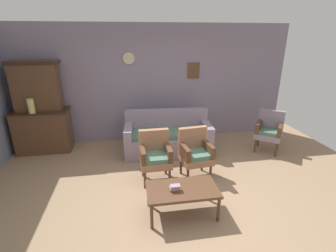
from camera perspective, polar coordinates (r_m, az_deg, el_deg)
ground_plane at (r=4.02m, az=2.00°, el=-16.96°), size 7.68×7.68×0.00m
wall_back_with_decor at (r=5.90m, az=-2.85°, el=9.74°), size 6.40×0.09×2.70m
side_cabinet at (r=6.03m, az=-26.89°, el=-1.00°), size 1.16×0.55×0.93m
cabinet_upper_hutch at (r=5.86m, az=-28.20°, el=8.29°), size 0.99×0.38×1.03m
vase_on_cabinet at (r=5.73m, az=-29.19°, el=4.08°), size 0.13×0.13×0.30m
floral_couch at (r=5.36m, az=-0.05°, el=-2.82°), size 1.88×0.92×0.90m
armchair_by_doorway at (r=4.28m, az=-2.99°, el=-6.54°), size 0.53×0.50×0.90m
armchair_near_cabinet at (r=4.41m, az=6.29°, el=-5.86°), size 0.57×0.54×0.90m
wingback_chair_by_fireplace at (r=5.80m, az=22.44°, el=-0.76°), size 0.71×0.71×0.90m
coffee_table at (r=3.58m, az=3.33°, el=-14.81°), size 1.00×0.56×0.42m
book_stack_on_table at (r=3.49m, az=1.57°, el=-14.09°), size 0.14×0.12×0.09m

